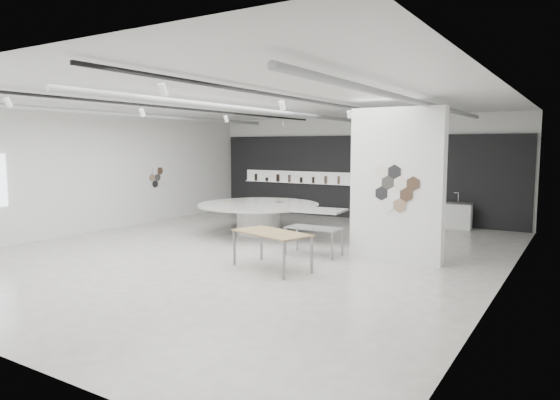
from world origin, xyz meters
The scene contains 7 objects.
room centered at (-0.09, 0.00, 2.07)m, with size 12.02×14.02×3.82m.
back_wall_display centered at (-0.08, 6.93, 1.54)m, with size 11.80×0.27×3.10m.
partition_column centered at (3.50, 1.00, 1.80)m, with size 2.20×0.38×3.60m.
display_island centered at (-1.22, 2.26, 0.62)m, with size 5.04×4.10×0.95m.
sample_table_wood centered at (1.48, -1.28, 0.77)m, with size 1.95×1.35×0.83m.
sample_table_stone centered at (1.59, 0.47, 0.64)m, with size 1.37×0.69×0.70m.
kitchen_counter centered at (3.42, 6.51, 0.43)m, with size 1.53×0.69×1.18m.
Camera 1 is at (7.33, -10.35, 2.71)m, focal length 32.00 mm.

